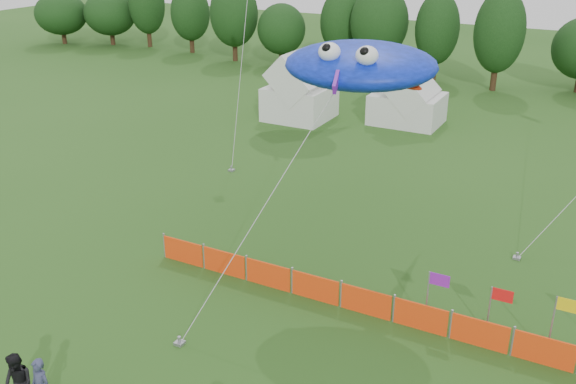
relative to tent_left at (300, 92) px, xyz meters
The scene contains 7 objects.
treeline 20.60m from the tent_left, 50.63° to the left, with size 104.57×8.78×8.36m.
tent_left is the anchor object (origin of this frame).
tent_right 7.49m from the tent_left, 19.32° to the left, with size 4.76×3.80×3.36m.
barrier_fence 24.77m from the tent_left, 57.44° to the right, with size 17.90×0.06×1.00m.
spectator_b 30.79m from the tent_left, 77.81° to the right, with size 0.93×0.73×1.92m, color black.
stingray_kite 21.38m from the tent_left, 56.19° to the right, with size 6.46×15.68×9.14m.
small_kite_dark 9.30m from the tent_left, 90.44° to the right, with size 3.00×7.56×14.35m.
Camera 1 is at (8.64, -10.19, 12.98)m, focal length 40.00 mm.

